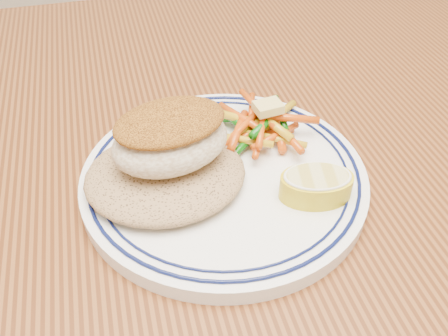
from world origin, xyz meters
TOP-DOWN VIEW (x-y plane):
  - dining_table at (0.00, 0.00)m, footprint 1.50×0.90m
  - plate at (0.05, -0.00)m, footprint 0.25×0.25m
  - rice_pilaf at (-0.01, -0.00)m, footprint 0.14×0.12m
  - fish_fillet at (0.00, 0.00)m, footprint 0.11×0.09m
  - vegetable_pile at (0.09, 0.04)m, footprint 0.10×0.10m
  - butter_pat at (0.10, 0.04)m, footprint 0.03×0.02m
  - lemon_wedge at (0.11, -0.05)m, footprint 0.07×0.07m

SIDE VIEW (x-z plane):
  - dining_table at x=0.00m, z-range 0.28..1.03m
  - plate at x=0.05m, z-range 0.75..0.77m
  - rice_pilaf at x=-0.01m, z-range 0.77..0.79m
  - lemon_wedge at x=0.11m, z-range 0.77..0.79m
  - vegetable_pile at x=0.09m, z-range 0.76..0.79m
  - butter_pat at x=0.10m, z-range 0.79..0.80m
  - fish_fillet at x=0.00m, z-range 0.79..0.84m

